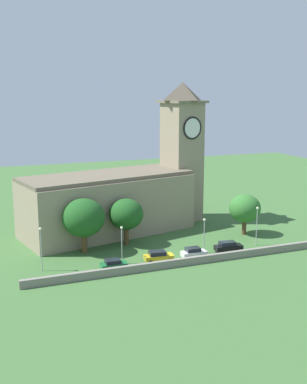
{
  "coord_description": "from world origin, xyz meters",
  "views": [
    {
      "loc": [
        -30.67,
        -65.89,
        26.4
      ],
      "look_at": [
        -1.83,
        8.33,
        9.82
      ],
      "focal_mm": 44.26,
      "sensor_mm": 36.0,
      "label": 1
    }
  ],
  "objects_px": {
    "car_green": "(113,264)",
    "streetlamp_west_mid": "(122,238)",
    "church": "(125,192)",
    "car_black": "(228,247)",
    "tree_churchyard": "(84,218)",
    "car_yellow": "(158,256)",
    "streetlamp_east_mid": "(257,220)",
    "streetlamp_central": "(204,230)",
    "streetlamp_west_end": "(41,242)",
    "tree_by_tower": "(245,208)",
    "car_white": "(194,253)",
    "tree_riverside_east": "(126,214)"
  },
  "relations": [
    {
      "from": "car_green",
      "to": "streetlamp_west_mid",
      "type": "bearing_deg",
      "value": 45.56
    },
    {
      "from": "church",
      "to": "car_black",
      "type": "relative_size",
      "value": 7.92
    },
    {
      "from": "church",
      "to": "streetlamp_west_mid",
      "type": "distance_m",
      "value": 19.76
    },
    {
      "from": "tree_churchyard",
      "to": "streetlamp_west_mid",
      "type": "bearing_deg",
      "value": -60.09
    },
    {
      "from": "car_yellow",
      "to": "streetlamp_east_mid",
      "type": "xyz_separation_m",
      "value": [
        19.31,
        1.57,
        3.76
      ]
    },
    {
      "from": "car_yellow",
      "to": "car_black",
      "type": "height_order",
      "value": "car_black"
    },
    {
      "from": "tree_churchyard",
      "to": "streetlamp_central",
      "type": "bearing_deg",
      "value": -22.31
    },
    {
      "from": "streetlamp_west_end",
      "to": "tree_churchyard",
      "type": "distance_m",
      "value": 10.17
    },
    {
      "from": "car_green",
      "to": "streetlamp_east_mid",
      "type": "bearing_deg",
      "value": 4.79
    },
    {
      "from": "church",
      "to": "streetlamp_west_mid",
      "type": "height_order",
      "value": "church"
    },
    {
      "from": "tree_by_tower",
      "to": "car_green",
      "type": "bearing_deg",
      "value": -162.82
    },
    {
      "from": "streetlamp_central",
      "to": "tree_by_tower",
      "type": "xyz_separation_m",
      "value": [
        12.17,
        6.96,
        0.97
      ]
    },
    {
      "from": "car_white",
      "to": "car_black",
      "type": "bearing_deg",
      "value": 5.7
    },
    {
      "from": "car_green",
      "to": "car_white",
      "type": "distance_m",
      "value": 13.73
    },
    {
      "from": "car_yellow",
      "to": "tree_riverside_east",
      "type": "xyz_separation_m",
      "value": [
        -2.0,
        10.32,
        4.64
      ]
    },
    {
      "from": "car_yellow",
      "to": "streetlamp_west_end",
      "type": "xyz_separation_m",
      "value": [
        -17.93,
        2.71,
        3.67
      ]
    },
    {
      "from": "streetlamp_west_end",
      "to": "streetlamp_east_mid",
      "type": "distance_m",
      "value": 37.26
    },
    {
      "from": "streetlamp_west_end",
      "to": "streetlamp_central",
      "type": "height_order",
      "value": "streetlamp_west_end"
    },
    {
      "from": "church",
      "to": "car_white",
      "type": "distance_m",
      "value": 21.88
    },
    {
      "from": "car_white",
      "to": "tree_by_tower",
      "type": "height_order",
      "value": "tree_by_tower"
    },
    {
      "from": "streetlamp_central",
      "to": "tree_by_tower",
      "type": "distance_m",
      "value": 14.05
    },
    {
      "from": "car_yellow",
      "to": "tree_riverside_east",
      "type": "distance_m",
      "value": 11.49
    },
    {
      "from": "streetlamp_west_mid",
      "to": "streetlamp_central",
      "type": "height_order",
      "value": "streetlamp_west_mid"
    },
    {
      "from": "car_yellow",
      "to": "streetlamp_west_end",
      "type": "height_order",
      "value": "streetlamp_west_end"
    },
    {
      "from": "car_yellow",
      "to": "streetlamp_east_mid",
      "type": "bearing_deg",
      "value": 4.64
    },
    {
      "from": "streetlamp_west_mid",
      "to": "tree_churchyard",
      "type": "bearing_deg",
      "value": 119.91
    },
    {
      "from": "car_black",
      "to": "streetlamp_west_mid",
      "type": "height_order",
      "value": "streetlamp_west_mid"
    },
    {
      "from": "streetlamp_west_mid",
      "to": "streetlamp_east_mid",
      "type": "relative_size",
      "value": 0.87
    },
    {
      "from": "car_white",
      "to": "car_black",
      "type": "relative_size",
      "value": 0.85
    },
    {
      "from": "streetlamp_central",
      "to": "tree_churchyard",
      "type": "xyz_separation_m",
      "value": [
        -18.71,
        7.68,
        1.93
      ]
    },
    {
      "from": "car_yellow",
      "to": "streetlamp_west_mid",
      "type": "height_order",
      "value": "streetlamp_west_mid"
    },
    {
      "from": "car_yellow",
      "to": "car_white",
      "type": "bearing_deg",
      "value": -3.82
    },
    {
      "from": "church",
      "to": "car_white",
      "type": "xyz_separation_m",
      "value": [
        5.31,
        -20.13,
        -6.74
      ]
    },
    {
      "from": "streetlamp_east_mid",
      "to": "car_black",
      "type": "bearing_deg",
      "value": -168.64
    },
    {
      "from": "car_yellow",
      "to": "car_black",
      "type": "distance_m",
      "value": 12.9
    },
    {
      "from": "streetlamp_east_mid",
      "to": "car_green",
      "type": "bearing_deg",
      "value": -175.21
    },
    {
      "from": "car_green",
      "to": "tree_churchyard",
      "type": "xyz_separation_m",
      "value": [
        -2.29,
        9.55,
        5.22
      ]
    },
    {
      "from": "streetlamp_west_end",
      "to": "streetlamp_west_mid",
      "type": "xyz_separation_m",
      "value": [
        12.28,
        -1.34,
        -0.42
      ]
    },
    {
      "from": "streetlamp_west_end",
      "to": "streetlamp_east_mid",
      "type": "relative_size",
      "value": 0.98
    },
    {
      "from": "streetlamp_west_mid",
      "to": "car_black",
      "type": "bearing_deg",
      "value": -3.34
    },
    {
      "from": "car_black",
      "to": "church",
      "type": "bearing_deg",
      "value": 122.0
    },
    {
      "from": "streetlamp_central",
      "to": "tree_riverside_east",
      "type": "height_order",
      "value": "tree_riverside_east"
    },
    {
      "from": "car_white",
      "to": "streetlamp_west_mid",
      "type": "bearing_deg",
      "value": 171.42
    },
    {
      "from": "car_green",
      "to": "streetlamp_east_mid",
      "type": "relative_size",
      "value": 0.59
    },
    {
      "from": "car_green",
      "to": "streetlamp_east_mid",
      "type": "distance_m",
      "value": 27.35
    },
    {
      "from": "church",
      "to": "car_yellow",
      "type": "height_order",
      "value": "church"
    },
    {
      "from": "car_white",
      "to": "streetlamp_west_end",
      "type": "relative_size",
      "value": 0.61
    },
    {
      "from": "streetlamp_east_mid",
      "to": "tree_by_tower",
      "type": "distance_m",
      "value": 6.78
    },
    {
      "from": "streetlamp_west_mid",
      "to": "tree_by_tower",
      "type": "bearing_deg",
      "value": 14.31
    },
    {
      "from": "church",
      "to": "tree_by_tower",
      "type": "bearing_deg",
      "value": -29.89
    }
  ]
}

